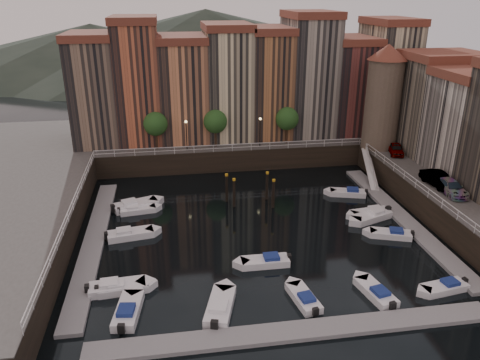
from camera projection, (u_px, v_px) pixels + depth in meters
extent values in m
plane|color=black|center=(254.00, 225.00, 49.37)|extent=(200.00, 200.00, 0.00)
cube|color=black|center=(223.00, 140.00, 72.62)|extent=(80.00, 20.00, 3.00)
cube|color=gray|center=(94.00, 240.00, 46.06)|extent=(2.00, 28.00, 0.35)
cube|color=gray|center=(402.00, 217.00, 50.72)|extent=(2.00, 28.00, 0.35)
cube|color=gray|center=(297.00, 331.00, 33.73)|extent=(30.00, 2.00, 0.35)
cone|color=#2D382D|center=(92.00, 48.00, 143.19)|extent=(80.00, 80.00, 14.00)
cone|color=#2D382D|center=(206.00, 39.00, 147.48)|extent=(100.00, 100.00, 18.00)
cone|color=#2D382D|center=(313.00, 47.00, 153.64)|extent=(70.00, 70.00, 12.00)
cube|color=#7E6550|center=(96.00, 92.00, 64.56)|extent=(6.00, 10.00, 14.00)
cube|color=brown|center=(89.00, 36.00, 61.75)|extent=(6.30, 10.30, 1.00)
cube|color=#C05F3C|center=(138.00, 84.00, 65.03)|extent=(5.80, 10.00, 16.00)
cube|color=brown|center=(133.00, 20.00, 61.85)|extent=(6.10, 10.30, 1.00)
cube|color=tan|center=(183.00, 92.00, 66.39)|extent=(6.50, 10.00, 13.50)
cube|color=brown|center=(181.00, 39.00, 63.67)|extent=(6.80, 10.30, 1.00)
cube|color=beige|center=(227.00, 85.00, 67.02)|extent=(6.20, 10.00, 15.00)
cube|color=brown|center=(227.00, 26.00, 64.03)|extent=(6.50, 10.30, 1.00)
cube|color=#AB6B3E|center=(268.00, 86.00, 67.96)|extent=(5.60, 10.00, 14.50)
cube|color=brown|center=(269.00, 30.00, 65.06)|extent=(5.90, 10.30, 1.00)
cube|color=gray|center=(308.00, 78.00, 68.45)|extent=(6.40, 10.00, 16.50)
cube|color=brown|center=(311.00, 14.00, 65.18)|extent=(6.70, 10.30, 1.00)
cube|color=brown|center=(347.00, 88.00, 70.00)|extent=(6.00, 10.00, 13.00)
cube|color=brown|center=(351.00, 40.00, 67.38)|extent=(6.30, 10.30, 1.00)
cube|color=beige|center=(386.00, 79.00, 70.39)|extent=(5.90, 10.00, 15.50)
cube|color=brown|center=(392.00, 21.00, 67.30)|extent=(6.20, 10.30, 1.00)
cube|color=#796E5B|center=(438.00, 107.00, 60.81)|extent=(9.00, 8.00, 12.00)
cube|color=brown|center=(446.00, 56.00, 58.37)|extent=(9.30, 8.30, 1.00)
cube|color=beige|center=(475.00, 127.00, 53.67)|extent=(9.00, 8.00, 11.00)
cylinder|color=#6B5B4C|center=(382.00, 104.00, 62.16)|extent=(4.60, 4.60, 12.00)
cone|color=brown|center=(388.00, 52.00, 59.61)|extent=(5.20, 5.20, 2.00)
cylinder|color=black|center=(157.00, 141.00, 63.03)|extent=(0.30, 0.30, 2.40)
sphere|color=#1E4719|center=(155.00, 124.00, 62.13)|extent=(3.20, 3.20, 3.20)
cylinder|color=black|center=(216.00, 139.00, 64.18)|extent=(0.30, 0.30, 2.40)
sphere|color=#1E4719|center=(215.00, 122.00, 63.28)|extent=(3.20, 3.20, 3.20)
cylinder|color=black|center=(286.00, 135.00, 65.62)|extent=(0.30, 0.30, 2.40)
sphere|color=#1E4719|center=(287.00, 119.00, 64.72)|extent=(3.20, 3.20, 3.20)
cylinder|color=black|center=(187.00, 136.00, 62.39)|extent=(0.12, 0.12, 4.00)
sphere|color=#FFD88C|center=(186.00, 122.00, 61.64)|extent=(0.36, 0.36, 0.36)
cylinder|color=black|center=(260.00, 133.00, 63.83)|extent=(0.12, 0.12, 4.00)
sphere|color=#FFD88C|center=(260.00, 119.00, 63.08)|extent=(0.36, 0.36, 0.36)
cube|color=white|center=(232.00, 144.00, 62.55)|extent=(36.00, 0.08, 0.08)
cube|color=white|center=(232.00, 148.00, 62.71)|extent=(36.00, 0.06, 0.06)
cube|color=white|center=(423.00, 184.00, 49.57)|extent=(0.08, 34.00, 0.08)
cube|color=white|center=(422.00, 188.00, 49.73)|extent=(0.06, 34.00, 0.06)
cube|color=white|center=(70.00, 207.00, 44.38)|extent=(0.08, 34.00, 0.08)
cube|color=white|center=(71.00, 211.00, 44.55)|extent=(0.06, 34.00, 0.06)
cube|color=white|center=(370.00, 168.00, 60.34)|extent=(2.78, 8.26, 2.81)
cube|color=white|center=(370.00, 165.00, 60.15)|extent=(1.93, 8.32, 3.65)
cylinder|color=black|center=(234.00, 195.00, 53.14)|extent=(0.32, 0.32, 3.60)
cylinder|color=#C88E17|center=(234.00, 180.00, 52.45)|extent=(0.36, 0.36, 0.25)
cylinder|color=black|center=(227.00, 190.00, 54.48)|extent=(0.32, 0.32, 3.60)
cylinder|color=#C88E17|center=(227.00, 175.00, 53.79)|extent=(0.36, 0.36, 0.25)
cylinder|color=black|center=(273.00, 195.00, 52.92)|extent=(0.32, 0.32, 3.60)
cylinder|color=#C88E17|center=(274.00, 180.00, 52.22)|extent=(0.36, 0.36, 0.25)
cylinder|color=black|center=(267.00, 188.00, 55.07)|extent=(0.32, 0.32, 3.60)
cylinder|color=#C88E17|center=(267.00, 173.00, 54.38)|extent=(0.36, 0.36, 0.25)
cube|color=white|center=(124.00, 288.00, 38.44)|extent=(4.16, 1.91, 0.69)
cube|color=white|center=(116.00, 285.00, 38.16)|extent=(1.38, 1.21, 0.46)
cube|color=black|center=(97.00, 290.00, 37.89)|extent=(0.36, 0.49, 0.64)
cube|color=white|center=(118.00, 288.00, 38.47)|extent=(4.67, 2.10, 0.78)
cube|color=white|center=(109.00, 284.00, 38.16)|extent=(1.54, 1.35, 0.52)
cube|color=black|center=(87.00, 289.00, 37.86)|extent=(0.40, 0.54, 0.72)
cube|color=white|center=(131.00, 235.00, 46.88)|extent=(4.72, 2.42, 0.77)
cube|color=white|center=(124.00, 231.00, 46.53)|extent=(1.61, 1.44, 0.51)
cube|color=black|center=(106.00, 236.00, 46.11)|extent=(0.43, 0.56, 0.72)
cube|color=white|center=(138.00, 210.00, 52.21)|extent=(4.08, 2.04, 0.67)
cube|color=white|center=(133.00, 207.00, 51.92)|extent=(1.38, 1.23, 0.44)
cube|color=black|center=(119.00, 211.00, 51.57)|extent=(0.37, 0.48, 0.62)
cube|color=white|center=(136.00, 206.00, 53.17)|extent=(5.27, 3.46, 0.84)
cube|color=white|center=(129.00, 203.00, 52.68)|extent=(1.93, 1.79, 0.56)
cube|color=black|center=(113.00, 208.00, 51.91)|extent=(0.56, 0.66, 0.78)
cube|color=white|center=(444.00, 288.00, 38.51)|extent=(4.08, 2.08, 0.66)
cube|color=navy|center=(450.00, 283.00, 38.51)|extent=(1.39, 1.24, 0.44)
cube|color=black|center=(465.00, 281.00, 39.00)|extent=(0.37, 0.48, 0.62)
cube|color=white|center=(390.00, 234.00, 46.99)|extent=(4.29, 2.79, 0.68)
cube|color=navy|center=(396.00, 231.00, 46.75)|extent=(1.56, 1.45, 0.46)
cube|color=black|center=(412.00, 234.00, 46.56)|extent=(0.45, 0.54, 0.64)
cube|color=white|center=(371.00, 217.00, 50.52)|extent=(4.93, 3.28, 0.78)
cube|color=white|center=(376.00, 212.00, 50.63)|extent=(1.81, 1.69, 0.52)
cube|color=black|center=(388.00, 210.00, 51.52)|extent=(0.53, 0.62, 0.73)
cube|color=white|center=(370.00, 213.00, 51.37)|extent=(4.46, 2.15, 0.73)
cube|color=white|center=(376.00, 209.00, 51.35)|extent=(1.49, 1.32, 0.49)
cube|color=black|center=(389.00, 209.00, 51.83)|extent=(0.40, 0.52, 0.68)
cube|color=white|center=(348.00, 193.00, 56.59)|extent=(4.47, 2.73, 0.71)
cube|color=navy|center=(353.00, 190.00, 56.36)|extent=(1.60, 1.47, 0.47)
cube|color=black|center=(366.00, 192.00, 56.23)|extent=(0.45, 0.55, 0.66)
cube|color=white|center=(128.00, 311.00, 35.69)|extent=(2.34, 4.67, 0.76)
cube|color=navy|center=(126.00, 311.00, 34.95)|extent=(1.41, 1.58, 0.51)
cube|color=black|center=(121.00, 329.00, 33.43)|extent=(0.55, 0.42, 0.71)
cube|color=white|center=(220.00, 307.00, 36.11)|extent=(3.10, 5.08, 0.81)
cube|color=white|center=(219.00, 307.00, 35.33)|extent=(1.67, 1.82, 0.54)
cube|color=black|center=(214.00, 325.00, 33.72)|extent=(0.62, 0.51, 0.76)
cube|color=white|center=(303.00, 298.00, 37.20)|extent=(2.17, 4.17, 0.68)
cube|color=navy|center=(307.00, 298.00, 36.57)|extent=(1.28, 1.42, 0.45)
cube|color=black|center=(316.00, 312.00, 35.29)|extent=(0.50, 0.39, 0.63)
cube|color=white|center=(375.00, 292.00, 37.90)|extent=(2.39, 4.40, 0.71)
cube|color=navy|center=(380.00, 292.00, 37.24)|extent=(1.37, 1.52, 0.47)
cube|color=black|center=(393.00, 306.00, 35.91)|extent=(0.53, 0.42, 0.66)
imported|color=gray|center=(396.00, 150.00, 61.24)|extent=(2.80, 4.42, 1.40)
imported|color=gray|center=(438.00, 180.00, 51.13)|extent=(2.05, 4.92, 1.58)
imported|color=gray|center=(451.00, 188.00, 49.30)|extent=(2.18, 4.97, 1.42)
cube|color=white|center=(265.00, 262.00, 42.13)|extent=(4.31, 1.68, 0.73)
cube|color=navy|center=(271.00, 257.00, 42.05)|extent=(1.37, 1.18, 0.49)
cube|color=black|center=(289.00, 258.00, 42.36)|extent=(0.34, 0.49, 0.68)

